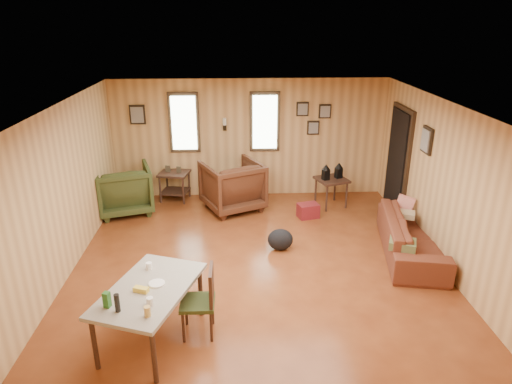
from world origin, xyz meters
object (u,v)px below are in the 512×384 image
end_table (175,181)px  dining_table (149,293)px  recliner_green (124,187)px  sofa (412,230)px  side_table (332,177)px  recliner_brown (232,183)px

end_table → dining_table: bearing=-86.9°
recliner_green → sofa: bearing=141.8°
sofa → side_table: bearing=34.5°
end_table → side_table: (3.11, -0.47, 0.19)m
end_table → side_table: bearing=-8.6°
recliner_brown → end_table: recliner_brown is taller
end_table → recliner_brown: bearing=-23.9°
sofa → end_table: sofa is taller
dining_table → recliner_green: bearing=125.9°
sofa → side_table: (-0.87, 1.98, 0.19)m
recliner_brown → side_table: bearing=156.6°
dining_table → side_table: bearing=73.0°
end_table → dining_table: dining_table is taller
end_table → side_table: 3.15m
side_table → sofa: bearing=-66.3°
recliner_brown → dining_table: size_ratio=0.67×
recliner_green → dining_table: recliner_green is taller
sofa → recliner_brown: recliner_brown is taller
end_table → dining_table: 4.37m
sofa → recliner_brown: (-2.81, 1.94, 0.12)m
recliner_green → side_table: (3.99, 0.10, 0.09)m
recliner_green → end_table: (0.88, 0.57, -0.10)m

